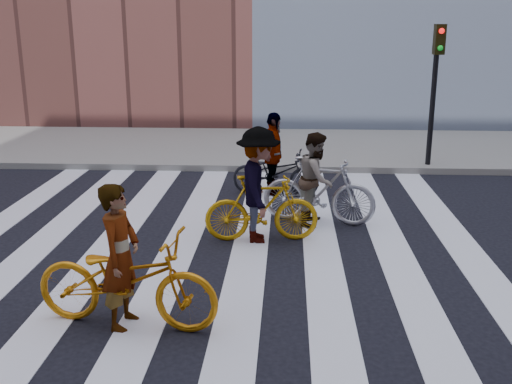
# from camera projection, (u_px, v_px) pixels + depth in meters

# --- Properties ---
(ground) EXTENTS (100.00, 100.00, 0.00)m
(ground) POSITION_uv_depth(u_px,v_px,m) (213.00, 252.00, 9.13)
(ground) COLOR black
(ground) RESTS_ON ground
(sidewalk_far) EXTENTS (100.00, 5.00, 0.15)m
(sidewalk_far) POSITION_uv_depth(u_px,v_px,m) (247.00, 147.00, 16.31)
(sidewalk_far) COLOR gray
(sidewalk_far) RESTS_ON ground
(zebra_crosswalk) EXTENTS (8.25, 10.00, 0.01)m
(zebra_crosswalk) POSITION_uv_depth(u_px,v_px,m) (213.00, 251.00, 9.13)
(zebra_crosswalk) COLOR silver
(zebra_crosswalk) RESTS_ON ground
(traffic_signal) EXTENTS (0.22, 0.42, 3.33)m
(traffic_signal) POSITION_uv_depth(u_px,v_px,m) (436.00, 72.00, 13.38)
(traffic_signal) COLOR black
(traffic_signal) RESTS_ON ground
(bike_yellow_left) EXTENTS (2.25, 1.07, 1.14)m
(bike_yellow_left) POSITION_uv_depth(u_px,v_px,m) (126.00, 280.00, 6.78)
(bike_yellow_left) COLOR #CB770B
(bike_yellow_left) RESTS_ON ground
(bike_silver_mid) EXTENTS (2.02, 0.97, 1.17)m
(bike_silver_mid) POSITION_uv_depth(u_px,v_px,m) (319.00, 191.00, 10.26)
(bike_silver_mid) COLOR #A2A4AC
(bike_silver_mid) RESTS_ON ground
(bike_yellow_right) EXTENTS (1.83, 0.67, 1.08)m
(bike_yellow_right) POSITION_uv_depth(u_px,v_px,m) (262.00, 208.00, 9.44)
(bike_yellow_right) COLOR #C48A0A
(bike_yellow_right) RESTS_ON ground
(bike_dark_rear) EXTENTS (1.84, 0.90, 0.92)m
(bike_dark_rear) POSITION_uv_depth(u_px,v_px,m) (275.00, 172.00, 12.00)
(bike_dark_rear) COLOR black
(bike_dark_rear) RESTS_ON ground
(rider_left) EXTENTS (0.49, 0.67, 1.69)m
(rider_left) POSITION_uv_depth(u_px,v_px,m) (120.00, 257.00, 6.70)
(rider_left) COLOR slate
(rider_left) RESTS_ON ground
(rider_mid) EXTENTS (0.76, 0.89, 1.60)m
(rider_mid) POSITION_uv_depth(u_px,v_px,m) (316.00, 179.00, 10.21)
(rider_mid) COLOR slate
(rider_mid) RESTS_ON ground
(rider_right) EXTENTS (0.79, 1.24, 1.84)m
(rider_right) POSITION_uv_depth(u_px,v_px,m) (258.00, 185.00, 9.34)
(rider_right) COLOR slate
(rider_right) RESTS_ON ground
(rider_rear) EXTENTS (0.56, 1.03, 1.67)m
(rider_rear) POSITION_uv_depth(u_px,v_px,m) (273.00, 154.00, 11.90)
(rider_rear) COLOR slate
(rider_rear) RESTS_ON ground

